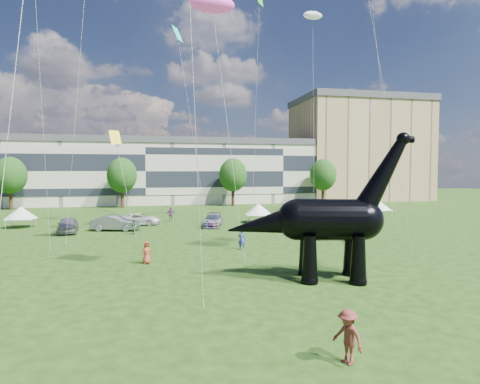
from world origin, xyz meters
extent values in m
plane|color=#16330C|center=(0.00, 0.00, 0.00)|extent=(220.00, 220.00, 0.00)
cube|color=beige|center=(-8.00, 62.00, 6.00)|extent=(78.00, 11.00, 12.00)
cube|color=tan|center=(40.00, 65.00, 11.00)|extent=(28.00, 18.00, 22.00)
cylinder|color=#382314|center=(-30.00, 53.00, 1.60)|extent=(0.56, 0.56, 3.20)
ellipsoid|color=#14380F|center=(-30.00, 53.00, 6.32)|extent=(5.20, 5.20, 6.24)
cylinder|color=#382314|center=(-12.00, 53.00, 1.60)|extent=(0.56, 0.56, 3.20)
ellipsoid|color=#14380F|center=(-12.00, 53.00, 6.32)|extent=(5.20, 5.20, 6.24)
cylinder|color=#382314|center=(8.00, 53.00, 1.60)|extent=(0.56, 0.56, 3.20)
ellipsoid|color=#14380F|center=(8.00, 53.00, 6.32)|extent=(5.20, 5.20, 6.24)
cylinder|color=#382314|center=(26.00, 53.00, 1.60)|extent=(0.56, 0.56, 3.20)
ellipsoid|color=#14380F|center=(26.00, 53.00, 6.32)|extent=(5.20, 5.20, 6.24)
cone|color=black|center=(2.55, 1.09, 1.39)|extent=(1.18, 1.18, 2.78)
sphere|color=black|center=(2.55, 1.09, 0.17)|extent=(1.02, 1.02, 1.02)
cone|color=black|center=(3.09, 3.05, 1.39)|extent=(1.18, 1.18, 2.78)
sphere|color=black|center=(3.09, 3.05, 0.17)|extent=(1.02, 1.02, 1.02)
cone|color=black|center=(5.24, 0.36, 1.39)|extent=(1.18, 1.18, 2.78)
sphere|color=black|center=(5.24, 0.36, 0.17)|extent=(1.02, 1.02, 1.02)
cone|color=black|center=(5.77, 2.32, 1.39)|extent=(1.18, 1.18, 2.78)
sphere|color=black|center=(5.77, 2.32, 0.17)|extent=(1.02, 1.02, 1.02)
cylinder|color=black|center=(4.07, 1.73, 3.61)|extent=(4.41, 3.43, 2.50)
sphere|color=black|center=(2.20, 2.24, 3.61)|extent=(2.50, 2.50, 2.50)
sphere|color=black|center=(5.95, 1.22, 3.61)|extent=(2.41, 2.41, 2.41)
cone|color=black|center=(7.04, 0.92, 6.29)|extent=(3.73, 2.26, 4.90)
sphere|color=black|center=(8.13, 0.62, 8.42)|extent=(0.78, 0.78, 0.78)
cylinder|color=black|center=(8.40, 0.55, 8.37)|extent=(0.73, 0.56, 0.41)
cone|color=black|center=(0.35, 2.74, 3.30)|extent=(5.24, 3.16, 2.72)
imported|color=#AAA9AD|center=(-15.32, 24.45, 0.83)|extent=(2.55, 5.07, 1.66)
imported|color=slate|center=(-10.55, 24.90, 0.83)|extent=(5.32, 2.93, 1.66)
imported|color=silver|center=(-8.13, 29.13, 0.71)|extent=(5.43, 3.17, 1.42)
imported|color=#595960|center=(0.40, 26.07, 0.73)|extent=(3.25, 5.39, 1.46)
cube|color=white|center=(6.53, 28.27, 1.01)|extent=(3.40, 3.40, 0.11)
cone|color=white|center=(6.53, 28.27, 1.74)|extent=(4.31, 4.31, 1.37)
cylinder|color=#999999|center=(4.94, 27.40, 0.50)|extent=(0.05, 0.05, 1.01)
cylinder|color=#999999|center=(7.39, 26.68, 0.50)|extent=(0.05, 0.05, 1.01)
cylinder|color=#999999|center=(5.66, 29.86, 0.50)|extent=(0.05, 0.05, 1.01)
cylinder|color=#999999|center=(8.11, 29.14, 0.50)|extent=(0.05, 0.05, 1.01)
cube|color=white|center=(23.90, 29.82, 1.12)|extent=(3.79, 3.79, 0.12)
cone|color=white|center=(23.90, 29.82, 1.93)|extent=(4.80, 4.80, 1.52)
cylinder|color=#999999|center=(22.95, 28.05, 0.56)|extent=(0.06, 0.06, 1.12)
cylinder|color=#999999|center=(25.67, 28.87, 0.56)|extent=(0.06, 0.06, 1.12)
cylinder|color=#999999|center=(22.12, 30.77, 0.56)|extent=(0.06, 0.06, 1.12)
cylinder|color=#999999|center=(24.84, 31.59, 0.56)|extent=(0.06, 0.06, 1.12)
cube|color=silver|center=(-21.42, 29.65, 1.02)|extent=(2.91, 2.91, 0.11)
cone|color=silver|center=(-21.42, 29.65, 1.75)|extent=(3.69, 3.69, 1.38)
cylinder|color=#999999|center=(-22.64, 28.29, 0.51)|extent=(0.06, 0.06, 1.02)
cylinder|color=#999999|center=(-20.06, 28.42, 0.51)|extent=(0.06, 0.06, 1.02)
cylinder|color=#999999|center=(-22.78, 30.87, 0.51)|extent=(0.06, 0.06, 1.02)
cylinder|color=#999999|center=(-20.20, 31.00, 0.51)|extent=(0.06, 0.06, 1.02)
imported|color=#72377D|center=(-4.32, 31.52, 0.94)|extent=(1.11, 0.49, 1.88)
imported|color=#316F2C|center=(-8.46, 21.75, 0.78)|extent=(0.71, 0.85, 1.56)
imported|color=#9A4326|center=(-6.82, 8.07, 0.81)|extent=(0.88, 0.66, 1.61)
imported|color=olive|center=(11.60, 12.46, 0.81)|extent=(0.86, 1.17, 1.61)
imported|color=#306C78|center=(18.30, 30.52, 0.90)|extent=(0.71, 0.79, 1.81)
imported|color=maroon|center=(0.17, -8.32, 0.93)|extent=(1.11, 1.38, 1.86)
imported|color=black|center=(16.54, 17.82, 0.92)|extent=(1.71, 1.41, 1.84)
imported|color=#2B439F|center=(0.80, 11.68, 0.85)|extent=(0.73, 0.63, 1.70)
ellipsoid|color=white|center=(14.19, 29.82, 26.87)|extent=(2.84, 2.22, 1.01)
ellipsoid|color=#F744BC|center=(-1.45, 12.95, 20.29)|extent=(4.10, 3.54, 1.48)
plane|color=#0DCAAD|center=(-3.50, 27.22, 22.42)|extent=(1.59, 1.97, 1.72)
plane|color=yellow|center=(-10.38, 24.65, 10.17)|extent=(1.72, 1.33, 1.49)
plane|color=#C31BBB|center=(26.64, 36.91, 16.68)|extent=(1.55, 1.87, 1.90)
camera|label=1|loc=(-6.13, -20.55, 6.53)|focal=30.00mm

